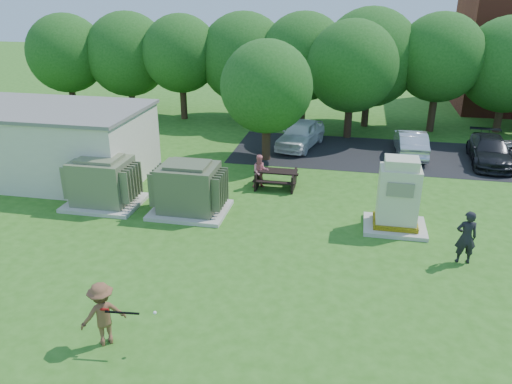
% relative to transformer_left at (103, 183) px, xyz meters
% --- Properties ---
extents(ground, '(120.00, 120.00, 0.00)m').
position_rel_transformer_left_xyz_m(ground, '(6.50, -4.50, -0.97)').
color(ground, '#2D6619').
rests_on(ground, ground).
extents(service_building, '(10.00, 5.00, 3.20)m').
position_rel_transformer_left_xyz_m(service_building, '(-4.50, 2.50, 0.63)').
color(service_building, beige).
rests_on(service_building, ground).
extents(service_building_roof, '(10.20, 5.20, 0.15)m').
position_rel_transformer_left_xyz_m(service_building_roof, '(-4.50, 2.50, 2.31)').
color(service_building_roof, slate).
rests_on(service_building_roof, service_building).
extents(parking_strip, '(20.00, 6.00, 0.01)m').
position_rel_transformer_left_xyz_m(parking_strip, '(13.50, 9.00, -0.96)').
color(parking_strip, '#232326').
rests_on(parking_strip, ground).
extents(transformer_left, '(3.00, 2.40, 2.07)m').
position_rel_transformer_left_xyz_m(transformer_left, '(0.00, 0.00, 0.00)').
color(transformer_left, beige).
rests_on(transformer_left, ground).
extents(transformer_right, '(3.00, 2.40, 2.07)m').
position_rel_transformer_left_xyz_m(transformer_right, '(3.70, 0.00, 0.00)').
color(transformer_right, beige).
rests_on(transformer_right, ground).
extents(generator_cabinet, '(2.27, 1.86, 2.77)m').
position_rel_transformer_left_xyz_m(generator_cabinet, '(11.67, 0.14, 0.24)').
color(generator_cabinet, beige).
rests_on(generator_cabinet, ground).
extents(picnic_table, '(1.88, 1.41, 0.80)m').
position_rel_transformer_left_xyz_m(picnic_table, '(6.64, 3.28, -0.47)').
color(picnic_table, black).
rests_on(picnic_table, ground).
extents(batter, '(1.28, 1.20, 1.74)m').
position_rel_transformer_left_xyz_m(batter, '(4.13, -7.98, -0.10)').
color(batter, brown).
rests_on(batter, ground).
extents(person_by_generator, '(0.70, 0.49, 1.84)m').
position_rel_transformer_left_xyz_m(person_by_generator, '(13.72, -1.95, -0.05)').
color(person_by_generator, black).
rests_on(person_by_generator, ground).
extents(person_at_picnic, '(0.88, 0.78, 1.52)m').
position_rel_transformer_left_xyz_m(person_at_picnic, '(5.95, 3.14, -0.21)').
color(person_at_picnic, '#E77A81').
rests_on(person_at_picnic, ground).
extents(car_white, '(2.70, 4.61, 1.47)m').
position_rel_transformer_left_xyz_m(car_white, '(6.98, 9.55, -0.23)').
color(car_white, white).
rests_on(car_white, ground).
extents(car_silver_a, '(1.55, 4.18, 1.36)m').
position_rel_transformer_left_xyz_m(car_silver_a, '(12.89, 9.23, -0.29)').
color(car_silver_a, silver).
rests_on(car_silver_a, ground).
extents(car_dark, '(2.15, 4.67, 1.32)m').
position_rel_transformer_left_xyz_m(car_dark, '(16.72, 8.72, -0.31)').
color(car_dark, black).
rests_on(car_dark, ground).
extents(batting_equipment, '(1.38, 0.33, 0.12)m').
position_rel_transformer_left_xyz_m(batting_equipment, '(4.80, -8.13, 0.16)').
color(batting_equipment, black).
rests_on(batting_equipment, ground).
extents(tree_row, '(41.30, 13.30, 7.30)m').
position_rel_transformer_left_xyz_m(tree_row, '(8.25, 14.00, 3.18)').
color(tree_row, '#47301E').
rests_on(tree_row, ground).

